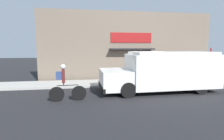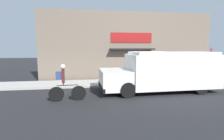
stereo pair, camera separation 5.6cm
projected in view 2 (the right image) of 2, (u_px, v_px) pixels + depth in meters
name	position (u px, v px, depth m)	size (l,w,h in m)	color
ground_plane	(138.00, 86.00, 11.18)	(70.00, 70.00, 0.00)	#232326
sidewalk	(133.00, 82.00, 12.21)	(28.00, 2.12, 0.13)	#ADAAA3
storefront	(129.00, 46.00, 13.34)	(13.37, 0.82, 5.16)	#756656
school_bus	(164.00, 71.00, 9.81)	(6.50, 2.83, 2.22)	white
cyclist	(65.00, 83.00, 7.95)	(1.68, 0.22, 1.71)	black
stop_sign_post	(211.00, 59.00, 12.26)	(0.45, 0.45, 2.33)	slate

